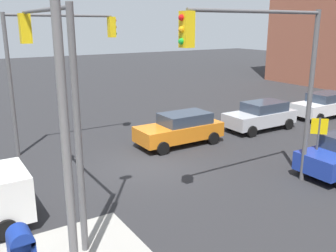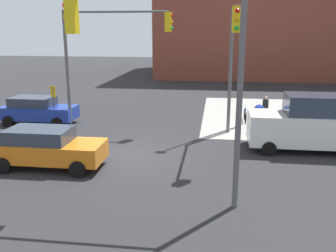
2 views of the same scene
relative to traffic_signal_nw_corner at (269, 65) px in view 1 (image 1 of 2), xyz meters
name	(u,v)px [view 1 (image 1 of 2)]	position (x,y,z in m)	size (l,w,h in m)	color
ground_plane	(148,167)	(2.17, -4.50, -4.66)	(120.00, 120.00, 0.00)	#28282B
traffic_signal_nw_corner	(269,65)	(0.00, 0.00, 0.00)	(6.05, 0.36, 6.50)	#59595B
traffic_signal_se_corner	(54,54)	(4.62, -9.00, -0.04)	(5.38, 0.36, 6.50)	#59595B
traffic_signal_ne_corner	(52,74)	(6.67, -1.99, -0.05)	(0.36, 5.24, 6.50)	#59595B
street_lamp_corner	(67,87)	(7.16, 1.00, 0.04)	(1.76, 2.24, 8.00)	slate
warning_sign_two_way	(318,136)	(-3.23, -0.09, -3.03)	(0.48, 0.48, 2.40)	#4C4C4C
fire_hydrant	(187,120)	(-2.83, -8.70, -4.18)	(0.26, 0.26, 0.94)	red
coupe_silver	(261,115)	(-6.37, -6.23, -3.82)	(4.35, 2.02, 1.62)	#B7BABF
hatchback_orange	(180,128)	(-0.79, -6.37, -3.82)	(4.48, 2.02, 1.62)	orange
coupe_white	(324,105)	(-12.07, -6.13, -3.82)	(4.39, 2.02, 1.62)	white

